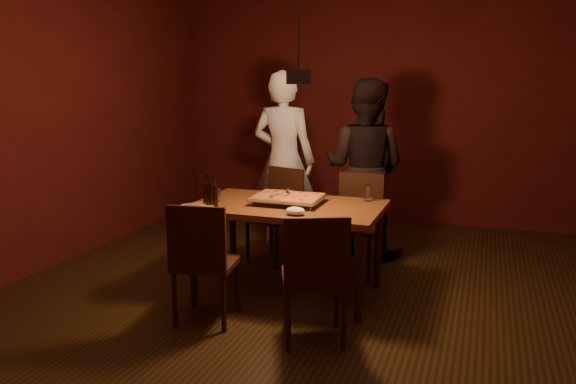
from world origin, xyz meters
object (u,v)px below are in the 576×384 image
(chair_far_left, at_px, (279,205))
(chair_near_right, at_px, (315,267))
(chair_far_right, at_px, (358,214))
(beer_bottle_a, at_px, (207,191))
(pizza_tray, at_px, (289,200))
(chair_near_left, at_px, (202,253))
(diner_white, at_px, (284,160))
(plate_slice, at_px, (196,207))
(diner_dark, at_px, (364,168))
(pendant_lamp, at_px, (299,76))
(dining_table, at_px, (288,213))
(beer_bottle_b, at_px, (214,192))

(chair_far_left, height_order, chair_near_right, same)
(chair_far_right, xyz_separation_m, beer_bottle_a, (-0.98, -1.02, 0.34))
(chair_far_left, distance_m, pizza_tray, 0.90)
(chair_near_left, bearing_deg, diner_white, 85.71)
(chair_near_left, xyz_separation_m, diner_white, (-0.14, 2.05, 0.38))
(beer_bottle_a, xyz_separation_m, plate_slice, (-0.06, -0.07, -0.12))
(diner_dark, bearing_deg, pendant_lamp, 92.76)
(beer_bottle_a, height_order, plate_slice, beer_bottle_a)
(chair_far_left, xyz_separation_m, chair_near_right, (0.86, -1.63, 0.00))
(dining_table, height_order, chair_far_right, chair_far_right)
(diner_dark, bearing_deg, dining_table, 84.45)
(beer_bottle_a, height_order, diner_dark, diner_dark)
(dining_table, height_order, diner_dark, diner_dark)
(chair_far_left, bearing_deg, chair_far_right, -168.52)
(dining_table, xyz_separation_m, beer_bottle_b, (-0.52, -0.29, 0.19))
(diner_white, bearing_deg, diner_dark, -175.92)
(dining_table, xyz_separation_m, chair_far_right, (0.41, 0.73, -0.14))
(chair_far_right, bearing_deg, dining_table, 63.05)
(chair_near_right, height_order, beer_bottle_a, beer_bottle_a)
(dining_table, relative_size, beer_bottle_b, 6.21)
(beer_bottle_a, bearing_deg, pizza_tray, 30.15)
(chair_near_right, relative_size, pizza_tray, 0.99)
(dining_table, bearing_deg, pendant_lamp, -55.44)
(diner_white, bearing_deg, pendant_lamp, 116.41)
(chair_near_right, height_order, pendant_lamp, pendant_lamp)
(dining_table, distance_m, diner_dark, 1.35)
(chair_far_left, relative_size, pendant_lamp, 0.48)
(chair_near_left, distance_m, pendant_lamp, 1.44)
(chair_near_left, height_order, chair_near_right, same)
(chair_far_right, distance_m, beer_bottle_b, 1.41)
(beer_bottle_b, relative_size, diner_white, 0.13)
(dining_table, bearing_deg, diner_dark, 75.13)
(chair_far_right, relative_size, chair_near_right, 0.89)
(chair_far_left, distance_m, beer_bottle_b, 1.16)
(chair_far_left, relative_size, chair_far_right, 1.09)
(plate_slice, relative_size, diner_dark, 0.15)
(pizza_tray, relative_size, plate_slice, 2.04)
(pizza_tray, relative_size, beer_bottle_a, 2.15)
(chair_far_right, bearing_deg, pendant_lamp, 78.40)
(chair_far_right, xyz_separation_m, chair_near_right, (0.07, -1.54, 0.00))
(chair_far_right, xyz_separation_m, beer_bottle_b, (-0.93, -1.01, 0.33))
(beer_bottle_b, xyz_separation_m, diner_white, (0.01, 1.56, 0.04))
(pizza_tray, distance_m, diner_dark, 1.31)
(plate_slice, bearing_deg, chair_far_right, 46.39)
(chair_far_left, xyz_separation_m, beer_bottle_a, (-0.19, -1.11, 0.34))
(chair_far_right, height_order, chair_near_right, same)
(chair_near_left, relative_size, chair_near_right, 0.89)
(beer_bottle_a, relative_size, diner_white, 0.14)
(pendant_lamp, bearing_deg, diner_white, 113.81)
(dining_table, distance_m, pendant_lamp, 1.12)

